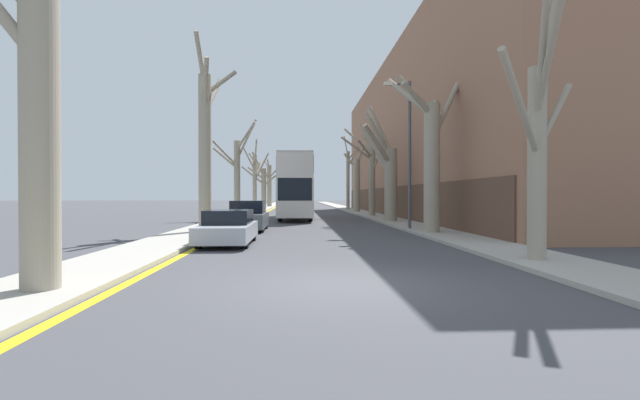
% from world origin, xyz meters
% --- Properties ---
extents(ground_plane, '(300.00, 300.00, 0.00)m').
position_xyz_m(ground_plane, '(0.00, 0.00, 0.00)').
color(ground_plane, '#424247').
extents(sidewalk_left, '(2.34, 120.00, 0.12)m').
position_xyz_m(sidewalk_left, '(-5.64, 50.00, 0.06)').
color(sidewalk_left, '#A39E93').
rests_on(sidewalk_left, ground).
extents(sidewalk_right, '(2.34, 120.00, 0.12)m').
position_xyz_m(sidewalk_right, '(5.64, 50.00, 0.06)').
color(sidewalk_right, '#A39E93').
rests_on(sidewalk_right, ground).
extents(building_facade_right, '(10.08, 46.88, 13.75)m').
position_xyz_m(building_facade_right, '(11.80, 29.13, 6.86)').
color(building_facade_right, '#93664C').
rests_on(building_facade_right, ground).
extents(kerb_line_stripe, '(0.24, 120.00, 0.01)m').
position_xyz_m(kerb_line_stripe, '(-4.29, 50.00, 0.00)').
color(kerb_line_stripe, yellow).
rests_on(kerb_line_stripe, ground).
extents(street_tree_left_0, '(2.41, 2.33, 8.25)m').
position_xyz_m(street_tree_left_0, '(-5.55, -0.64, 3.99)').
color(street_tree_left_0, gray).
rests_on(street_tree_left_0, ground).
extents(street_tree_left_1, '(1.84, 3.97, 9.07)m').
position_xyz_m(street_tree_left_1, '(-5.19, 11.87, 4.28)').
color(street_tree_left_1, gray).
rests_on(street_tree_left_1, ground).
extents(street_tree_left_2, '(3.35, 2.67, 7.53)m').
position_xyz_m(street_tree_left_2, '(-5.34, 23.31, 3.39)').
color(street_tree_left_2, gray).
rests_on(street_tree_left_2, ground).
extents(street_tree_left_3, '(2.46, 6.02, 7.12)m').
position_xyz_m(street_tree_left_3, '(-5.18, 35.02, 3.46)').
color(street_tree_left_3, gray).
rests_on(street_tree_left_3, ground).
extents(street_tree_left_4, '(5.09, 2.81, 7.36)m').
position_xyz_m(street_tree_left_4, '(-5.40, 46.38, 3.28)').
color(street_tree_left_4, gray).
rests_on(street_tree_left_4, ground).
extents(street_tree_left_5, '(2.46, 3.19, 7.45)m').
position_xyz_m(street_tree_left_5, '(-5.38, 58.99, 3.71)').
color(street_tree_left_5, gray).
rests_on(street_tree_left_5, ground).
extents(street_tree_right_0, '(3.04, 3.05, 7.01)m').
position_xyz_m(street_tree_right_0, '(5.25, 2.09, 3.15)').
color(street_tree_right_0, gray).
rests_on(street_tree_right_0, ground).
extents(street_tree_right_1, '(3.44, 3.80, 7.80)m').
position_xyz_m(street_tree_right_1, '(5.24, 10.97, 3.68)').
color(street_tree_right_1, gray).
rests_on(street_tree_right_1, ground).
extents(street_tree_right_2, '(2.62, 3.82, 7.88)m').
position_xyz_m(street_tree_right_2, '(5.10, 19.72, 3.25)').
color(street_tree_right_2, gray).
rests_on(street_tree_right_2, ground).
extents(street_tree_right_3, '(3.35, 2.68, 8.03)m').
position_xyz_m(street_tree_right_3, '(5.21, 27.28, 3.65)').
color(street_tree_right_3, gray).
rests_on(street_tree_right_3, ground).
extents(street_tree_right_4, '(2.18, 2.75, 7.06)m').
position_xyz_m(street_tree_right_4, '(5.27, 36.07, 3.20)').
color(street_tree_right_4, gray).
rests_on(street_tree_right_4, ground).
extents(street_tree_right_5, '(1.95, 2.29, 9.29)m').
position_xyz_m(street_tree_right_5, '(5.27, 43.37, 4.06)').
color(street_tree_right_5, gray).
rests_on(street_tree_right_5, ground).
extents(double_decker_bus, '(2.45, 11.31, 4.66)m').
position_xyz_m(double_decker_bus, '(-1.05, 24.20, 2.63)').
color(double_decker_bus, silver).
rests_on(double_decker_bus, ground).
extents(parked_car_0, '(1.78, 4.13, 1.25)m').
position_xyz_m(parked_car_0, '(-3.40, 7.29, 0.60)').
color(parked_car_0, '#9EA3AD').
rests_on(parked_car_0, ground).
extents(parked_car_1, '(1.84, 4.09, 1.52)m').
position_xyz_m(parked_car_1, '(-3.40, 13.45, 0.71)').
color(parked_car_1, '#4C5156').
rests_on(parked_car_1, ground).
extents(lamp_post, '(1.40, 0.20, 7.60)m').
position_xyz_m(lamp_post, '(4.72, 13.02, 4.26)').
color(lamp_post, '#4C4F54').
rests_on(lamp_post, ground).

